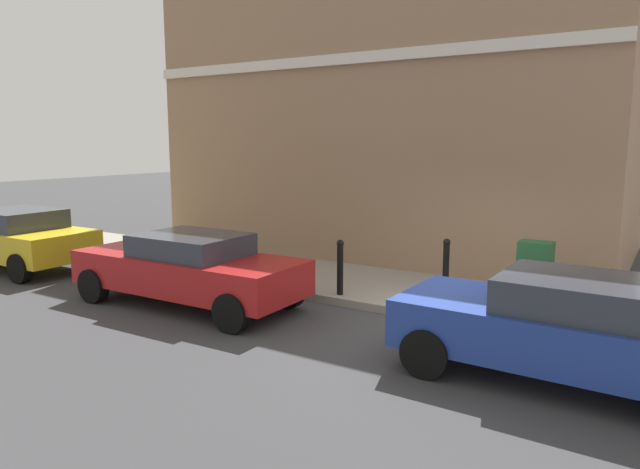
{
  "coord_description": "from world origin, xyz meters",
  "views": [
    {
      "loc": [
        -8.32,
        -2.87,
        2.98
      ],
      "look_at": [
        0.95,
        2.98,
        1.2
      ],
      "focal_mm": 32.3,
      "sensor_mm": 36.0,
      "label": 1
    }
  ],
  "objects_px": {
    "bollard_near_cabinet": "(446,264)",
    "utility_cabinet": "(534,277)",
    "car_red": "(189,268)",
    "bollard_far_kerb": "(340,265)",
    "car_blue": "(563,327)",
    "car_yellow": "(16,238)"
  },
  "relations": [
    {
      "from": "car_yellow",
      "to": "utility_cabinet",
      "type": "height_order",
      "value": "car_yellow"
    },
    {
      "from": "bollard_near_cabinet",
      "to": "utility_cabinet",
      "type": "bearing_deg",
      "value": -93.55
    },
    {
      "from": "car_yellow",
      "to": "utility_cabinet",
      "type": "xyz_separation_m",
      "value": [
        2.61,
        -11.2,
        -0.05
      ]
    },
    {
      "from": "utility_cabinet",
      "to": "car_yellow",
      "type": "bearing_deg",
      "value": 103.12
    },
    {
      "from": "utility_cabinet",
      "to": "bollard_near_cabinet",
      "type": "distance_m",
      "value": 1.62
    },
    {
      "from": "bollard_near_cabinet",
      "to": "bollard_far_kerb",
      "type": "height_order",
      "value": "same"
    },
    {
      "from": "car_red",
      "to": "car_yellow",
      "type": "height_order",
      "value": "car_yellow"
    },
    {
      "from": "car_blue",
      "to": "utility_cabinet",
      "type": "bearing_deg",
      "value": -70.25
    },
    {
      "from": "bollard_near_cabinet",
      "to": "car_blue",
      "type": "bearing_deg",
      "value": -138.13
    },
    {
      "from": "car_blue",
      "to": "car_red",
      "type": "xyz_separation_m",
      "value": [
        0.01,
        6.38,
        -0.01
      ]
    },
    {
      "from": "bollard_far_kerb",
      "to": "bollard_near_cabinet",
      "type": "bearing_deg",
      "value": -54.35
    },
    {
      "from": "car_red",
      "to": "bollard_far_kerb",
      "type": "relative_size",
      "value": 4.28
    },
    {
      "from": "bollard_near_cabinet",
      "to": "bollard_far_kerb",
      "type": "xyz_separation_m",
      "value": [
        -1.16,
        1.62,
        0.0
      ]
    },
    {
      "from": "car_blue",
      "to": "car_red",
      "type": "height_order",
      "value": "car_blue"
    },
    {
      "from": "car_red",
      "to": "car_yellow",
      "type": "xyz_separation_m",
      "value": [
        0.1,
        5.74,
        0.03
      ]
    },
    {
      "from": "utility_cabinet",
      "to": "bollard_near_cabinet",
      "type": "bearing_deg",
      "value": 86.45
    },
    {
      "from": "utility_cabinet",
      "to": "car_red",
      "type": "bearing_deg",
      "value": 116.4
    },
    {
      "from": "car_red",
      "to": "bollard_near_cabinet",
      "type": "bearing_deg",
      "value": -144.85
    },
    {
      "from": "bollard_near_cabinet",
      "to": "car_yellow",
      "type": "bearing_deg",
      "value": 105.79
    },
    {
      "from": "bollard_near_cabinet",
      "to": "bollard_far_kerb",
      "type": "bearing_deg",
      "value": 125.65
    },
    {
      "from": "car_blue",
      "to": "bollard_far_kerb",
      "type": "relative_size",
      "value": 3.84
    },
    {
      "from": "car_red",
      "to": "utility_cabinet",
      "type": "relative_size",
      "value": 3.87
    }
  ]
}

